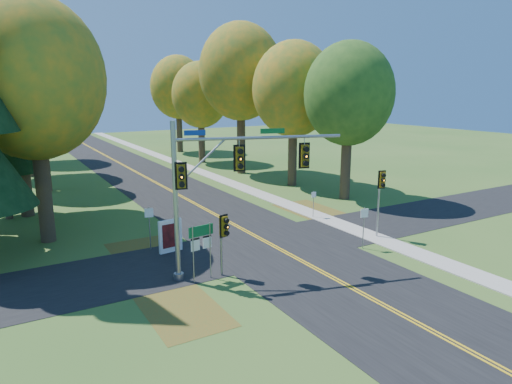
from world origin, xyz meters
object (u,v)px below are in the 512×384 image
traffic_mast (219,178)px  route_sign_cluster (201,241)px  east_signal_pole (381,187)px  info_kiosk (170,236)px

traffic_mast → route_sign_cluster: 3.07m
east_signal_pole → route_sign_cluster: bearing=-161.2°
east_signal_pole → info_kiosk: bearing=177.9°
east_signal_pole → traffic_mast: bearing=-161.3°
east_signal_pole → info_kiosk: size_ratio=2.25×
route_sign_cluster → info_kiosk: size_ratio=1.50×
info_kiosk → east_signal_pole: bearing=-25.6°
traffic_mast → info_kiosk: bearing=117.9°
traffic_mast → east_signal_pole: 11.04m
traffic_mast → east_signal_pole: traffic_mast is taller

